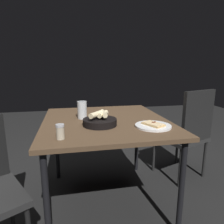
{
  "coord_description": "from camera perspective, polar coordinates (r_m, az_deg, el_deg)",
  "views": [
    {
      "loc": [
        0.27,
        1.61,
        1.19
      ],
      "look_at": [
        -0.04,
        0.06,
        0.83
      ],
      "focal_mm": 32.84,
      "sensor_mm": 36.0,
      "label": 1
    }
  ],
  "objects": [
    {
      "name": "pepper_shaker",
      "position": [
        1.28,
        -14.2,
        -5.57
      ],
      "size": [
        0.05,
        0.05,
        0.09
      ],
      "color": "#BFB299",
      "rests_on": "dining_table"
    },
    {
      "name": "bread_basket",
      "position": [
        1.53,
        -3.42,
        -2.49
      ],
      "size": [
        0.25,
        0.25,
        0.11
      ],
      "color": "black",
      "rests_on": "dining_table"
    },
    {
      "name": "pizza_plate",
      "position": [
        1.52,
        11.38,
        -3.71
      ],
      "size": [
        0.26,
        0.26,
        0.04
      ],
      "color": "white",
      "rests_on": "dining_table"
    },
    {
      "name": "ground",
      "position": [
        2.02,
        -1.68,
        -23.31
      ],
      "size": [
        8.0,
        8.0,
        0.0
      ],
      "primitive_type": "plane",
      "color": "black"
    },
    {
      "name": "beer_glass",
      "position": [
        1.73,
        -8.31,
        0.25
      ],
      "size": [
        0.08,
        0.08,
        0.15
      ],
      "color": "silver",
      "rests_on": "dining_table"
    },
    {
      "name": "dining_table",
      "position": [
        1.71,
        -1.83,
        -4.15
      ],
      "size": [
        1.0,
        1.09,
        0.76
      ],
      "color": "#4F3A27",
      "rests_on": "ground"
    },
    {
      "name": "chair_far",
      "position": [
        2.27,
        20.29,
        -4.75
      ],
      "size": [
        0.56,
        0.56,
        0.96
      ],
      "color": "#262626",
      "rests_on": "ground"
    }
  ]
}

